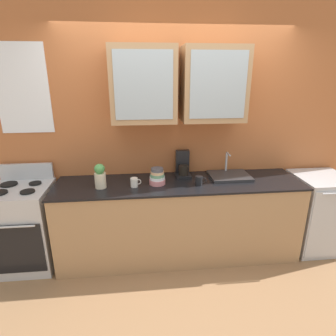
% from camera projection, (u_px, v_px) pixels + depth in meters
% --- Properties ---
extents(ground_plane, '(10.00, 10.00, 0.00)m').
position_uv_depth(ground_plane, '(179.00, 253.00, 3.31)').
color(ground_plane, '#936B47').
extents(back_wall_unit, '(4.69, 0.47, 2.88)m').
position_uv_depth(back_wall_unit, '(176.00, 119.00, 3.12)').
color(back_wall_unit, '#B76638').
rests_on(back_wall_unit, ground_plane).
extents(counter, '(2.67, 0.66, 0.90)m').
position_uv_depth(counter, '(179.00, 219.00, 3.16)').
color(counter, '#A87F56').
rests_on(counter, ground_plane).
extents(stove_range, '(0.59, 0.63, 1.08)m').
position_uv_depth(stove_range, '(25.00, 227.00, 2.99)').
color(stove_range, silver).
rests_on(stove_range, ground_plane).
extents(sink_faucet, '(0.45, 0.35, 0.26)m').
position_uv_depth(sink_faucet, '(229.00, 175.00, 3.16)').
color(sink_faucet, '#2D2D30').
rests_on(sink_faucet, counter).
extents(bowl_stack, '(0.17, 0.17, 0.18)m').
position_uv_depth(bowl_stack, '(157.00, 177.00, 2.95)').
color(bowl_stack, '#D87F84').
rests_on(bowl_stack, counter).
extents(vase, '(0.11, 0.11, 0.26)m').
position_uv_depth(vase, '(100.00, 176.00, 2.84)').
color(vase, beige).
rests_on(vase, counter).
extents(cup_near_sink, '(0.11, 0.08, 0.10)m').
position_uv_depth(cup_near_sink, '(199.00, 181.00, 2.93)').
color(cup_near_sink, black).
rests_on(cup_near_sink, counter).
extents(cup_near_bowls, '(0.11, 0.08, 0.10)m').
position_uv_depth(cup_near_bowls, '(134.00, 182.00, 2.88)').
color(cup_near_bowls, silver).
rests_on(cup_near_bowls, counter).
extents(dishwasher, '(0.59, 0.65, 0.90)m').
position_uv_depth(dishwasher, '(317.00, 212.00, 3.32)').
color(dishwasher, silver).
rests_on(dishwasher, ground_plane).
extents(coffee_maker, '(0.17, 0.20, 0.29)m').
position_uv_depth(coffee_maker, '(183.00, 167.00, 3.18)').
color(coffee_maker, black).
rests_on(coffee_maker, counter).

